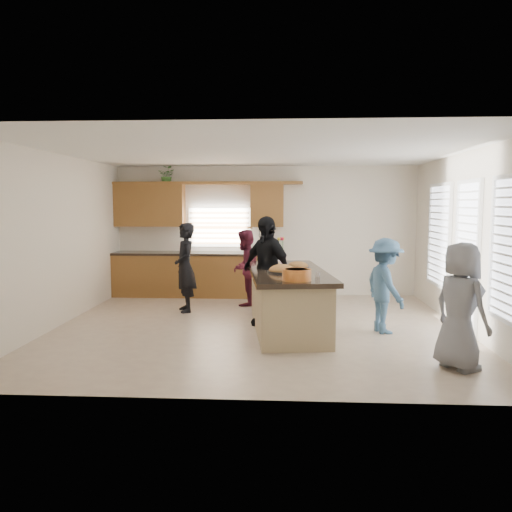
# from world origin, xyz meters

# --- Properties ---
(floor) EXTENTS (6.50, 6.50, 0.00)m
(floor) POSITION_xyz_m (0.00, 0.00, 0.00)
(floor) COLOR beige
(floor) RESTS_ON ground
(room_shell) EXTENTS (6.52, 6.02, 2.81)m
(room_shell) POSITION_xyz_m (0.00, 0.00, 1.90)
(room_shell) COLOR silver
(room_shell) RESTS_ON ground
(back_cabinetry) EXTENTS (4.08, 0.66, 2.46)m
(back_cabinetry) POSITION_xyz_m (-1.47, 2.73, 0.91)
(back_cabinetry) COLOR brown
(back_cabinetry) RESTS_ON ground
(right_wall_glazing) EXTENTS (0.06, 4.00, 2.25)m
(right_wall_glazing) POSITION_xyz_m (3.22, -0.13, 1.34)
(right_wall_glazing) COLOR white
(right_wall_glazing) RESTS_ON ground
(island) EXTENTS (1.46, 2.82, 0.95)m
(island) POSITION_xyz_m (0.48, -0.11, 0.45)
(island) COLOR tan
(island) RESTS_ON ground
(platter_front) EXTENTS (0.46, 0.46, 0.19)m
(platter_front) POSITION_xyz_m (0.40, -0.35, 0.98)
(platter_front) COLOR black
(platter_front) RESTS_ON island
(platter_mid) EXTENTS (0.38, 0.38, 0.16)m
(platter_mid) POSITION_xyz_m (0.64, 0.19, 0.98)
(platter_mid) COLOR black
(platter_mid) RESTS_ON island
(platter_back) EXTENTS (0.33, 0.33, 0.13)m
(platter_back) POSITION_xyz_m (0.22, 0.50, 0.98)
(platter_back) COLOR black
(platter_back) RESTS_ON island
(salad_bowl) EXTENTS (0.40, 0.40, 0.16)m
(salad_bowl) POSITION_xyz_m (0.59, -1.15, 1.04)
(salad_bowl) COLOR orange
(salad_bowl) RESTS_ON island
(clear_cup) EXTENTS (0.07, 0.07, 0.09)m
(clear_cup) POSITION_xyz_m (0.89, -0.87, 0.99)
(clear_cup) COLOR white
(clear_cup) RESTS_ON island
(plate_stack) EXTENTS (0.20, 0.20, 0.05)m
(plate_stack) POSITION_xyz_m (0.33, 0.83, 0.97)
(plate_stack) COLOR #B795D9
(plate_stack) RESTS_ON island
(flower_vase) EXTENTS (0.14, 0.14, 0.44)m
(flower_vase) POSITION_xyz_m (0.36, 1.13, 1.17)
(flower_vase) COLOR silver
(flower_vase) RESTS_ON island
(potted_plant) EXTENTS (0.39, 0.35, 0.39)m
(potted_plant) POSITION_xyz_m (-2.11, 2.82, 2.60)
(potted_plant) COLOR #3E762F
(potted_plant) RESTS_ON back_cabinetry
(woman_left_back) EXTENTS (0.58, 0.70, 1.64)m
(woman_left_back) POSITION_xyz_m (-1.40, 1.13, 0.82)
(woman_left_back) COLOR black
(woman_left_back) RESTS_ON ground
(woman_left_mid) EXTENTS (0.75, 0.86, 1.49)m
(woman_left_mid) POSITION_xyz_m (-0.35, 1.77, 0.74)
(woman_left_mid) COLOR #581A2A
(woman_left_mid) RESTS_ON ground
(woman_left_front) EXTENTS (1.05, 1.05, 1.79)m
(woman_left_front) POSITION_xyz_m (0.13, 0.14, 0.90)
(woman_left_front) COLOR black
(woman_left_front) RESTS_ON ground
(woman_right_back) EXTENTS (0.79, 1.06, 1.47)m
(woman_right_back) POSITION_xyz_m (1.98, -0.20, 0.73)
(woman_right_back) COLOR #3B5F81
(woman_right_back) RESTS_ON ground
(woman_right_front) EXTENTS (0.79, 0.90, 1.54)m
(woman_right_front) POSITION_xyz_m (2.53, -1.89, 0.77)
(woman_right_front) COLOR slate
(woman_right_front) RESTS_ON ground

